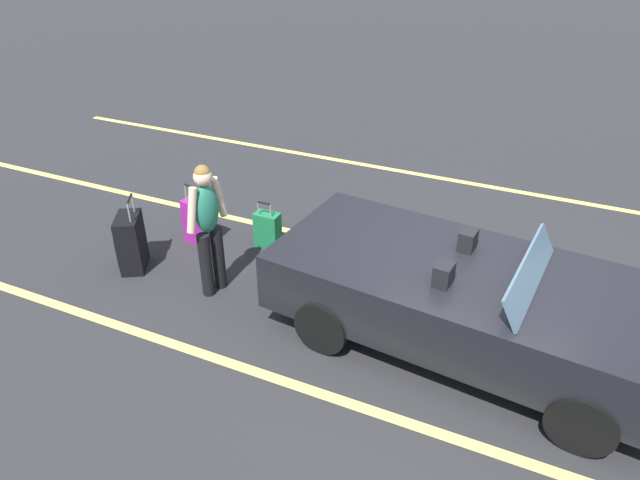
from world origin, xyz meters
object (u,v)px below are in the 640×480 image
suitcase_large_black (131,243)px  suitcase_small_carryon (268,230)px  suitcase_medium_bright (199,221)px  traveler_person (208,223)px  convertible_car (490,306)px

suitcase_large_black → suitcase_small_carryon: size_ratio=1.43×
suitcase_medium_bright → suitcase_small_carryon: (0.92, 0.28, -0.06)m
suitcase_medium_bright → suitcase_small_carryon: suitcase_medium_bright is taller
traveler_person → suitcase_large_black: bearing=-167.0°
suitcase_small_carryon → traveler_person: traveler_person is taller
suitcase_medium_bright → traveler_person: traveler_person is taller
suitcase_medium_bright → suitcase_small_carryon: bearing=-63.9°
convertible_car → suitcase_medium_bright: size_ratio=4.83×
suitcase_small_carryon → suitcase_medium_bright: bearing=106.9°
suitcase_large_black → suitcase_small_carryon: bearing=-167.7°
traveler_person → convertible_car: bearing=17.1°
convertible_car → suitcase_small_carryon: 3.26m
suitcase_large_black → suitcase_medium_bright: suitcase_large_black is taller
suitcase_medium_bright → traveler_person: (0.83, -0.90, 0.62)m
suitcase_small_carryon → traveler_person: size_ratio=0.43×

